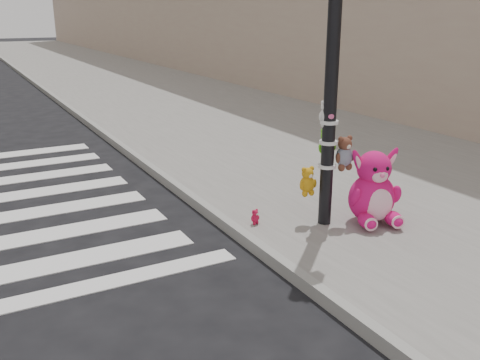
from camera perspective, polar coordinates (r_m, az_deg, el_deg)
sidewalk_near at (r=14.93m, az=-2.77°, el=7.34°), size 7.00×80.00×0.14m
curb_edge at (r=13.82m, az=-15.83°, el=5.87°), size 0.12×80.00×0.15m
signal_pole at (r=6.50m, az=9.72°, el=8.94°), size 0.70×0.49×4.00m
pink_bunny at (r=6.92m, az=14.03°, el=-1.25°), size 0.76×0.84×0.98m
red_teddy at (r=6.74m, az=1.61°, el=-3.94°), size 0.16×0.13×0.20m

